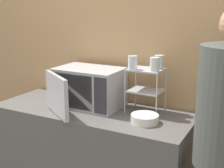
{
  "coord_description": "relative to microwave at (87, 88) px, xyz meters",
  "views": [
    {
      "loc": [
        1.29,
        -1.74,
        1.71
      ],
      "look_at": [
        0.17,
        0.35,
        1.11
      ],
      "focal_mm": 50.0,
      "sensor_mm": 36.0,
      "label": 1
    }
  ],
  "objects": [
    {
      "name": "dish_rack",
      "position": [
        0.48,
        0.1,
        0.09
      ],
      "size": [
        0.27,
        0.22,
        0.35
      ],
      "color": "#B2B2B7",
      "rests_on": "counter"
    },
    {
      "name": "wall_back",
      "position": [
        0.07,
        0.31,
        0.26
      ],
      "size": [
        8.0,
        0.06,
        2.6
      ],
      "color": "tan",
      "rests_on": "ground_plane"
    },
    {
      "name": "counter",
      "position": [
        0.07,
        -0.05,
        -0.6
      ],
      "size": [
        1.65,
        0.64,
        0.88
      ],
      "color": "#595654",
      "rests_on": "ground_plane"
    },
    {
      "name": "glass_front_left",
      "position": [
        0.39,
        0.03,
        0.24
      ],
      "size": [
        0.07,
        0.07,
        0.11
      ],
      "color": "silver",
      "rests_on": "dish_rack"
    },
    {
      "name": "bowl",
      "position": [
        0.57,
        -0.13,
        -0.13
      ],
      "size": [
        0.2,
        0.2,
        0.06
      ],
      "color": "silver",
      "rests_on": "counter"
    },
    {
      "name": "glass_back_right",
      "position": [
        0.56,
        0.15,
        0.24
      ],
      "size": [
        0.07,
        0.07,
        0.11
      ],
      "color": "silver",
      "rests_on": "dish_rack"
    },
    {
      "name": "microwave",
      "position": [
        0.0,
        0.0,
        0.0
      ],
      "size": [
        0.56,
        0.62,
        0.33
      ],
      "color": "#ADADB2",
      "rests_on": "counter"
    },
    {
      "name": "glass_front_right",
      "position": [
        0.57,
        0.04,
        0.24
      ],
      "size": [
        0.07,
        0.07,
        0.11
      ],
      "color": "silver",
      "rests_on": "dish_rack"
    }
  ]
}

